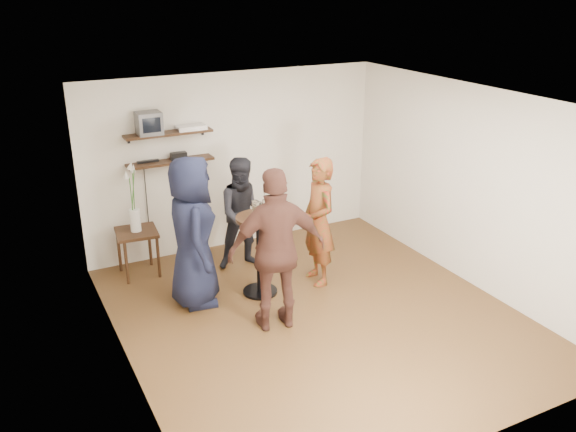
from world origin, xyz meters
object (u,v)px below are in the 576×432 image
object	(u,v)px
dvd_deck	(191,127)
drinks_table	(259,245)
person_plaid	(319,222)
person_dark	(245,214)
person_navy	(192,232)
side_table	(137,238)
crt_monitor	(149,123)
radio	(179,156)
person_brown	(277,250)

from	to	relation	value
dvd_deck	drinks_table	xyz separation A→B (m)	(0.31, -1.53, -1.22)
dvd_deck	drinks_table	world-z (taller)	dvd_deck
person_plaid	person_dark	world-z (taller)	person_plaid
person_navy	side_table	bearing A→B (deg)	32.07
crt_monitor	side_table	xyz separation A→B (m)	(-0.36, -0.29, -1.48)
dvd_deck	person_navy	distance (m)	1.75
dvd_deck	person_dark	size ratio (longest dim) A/B	0.25
radio	person_brown	xyz separation A→B (m)	(0.36, -2.34, -0.56)
person_plaid	radio	bearing A→B (deg)	-136.20
dvd_deck	person_navy	xyz separation A→B (m)	(-0.50, -1.38, -0.95)
radio	person_dark	bearing A→B (deg)	-46.93
radio	person_dark	xyz separation A→B (m)	(0.66, -0.71, -0.73)
person_plaid	side_table	bearing A→B (deg)	-118.39
side_table	person_navy	size ratio (longest dim) A/B	0.34
person_dark	person_brown	distance (m)	1.67
side_table	person_dark	size ratio (longest dim) A/B	0.41
dvd_deck	person_dark	distance (m)	1.40
person_navy	person_brown	bearing A→B (deg)	-134.98
drinks_table	person_brown	bearing A→B (deg)	-100.36
person_dark	dvd_deck	bearing A→B (deg)	133.92
crt_monitor	person_dark	xyz separation A→B (m)	(1.04, -0.71, -1.23)
person_brown	person_dark	bearing A→B (deg)	-90.16
crt_monitor	person_navy	distance (m)	1.75
crt_monitor	side_table	distance (m)	1.55
dvd_deck	radio	xyz separation A→B (m)	(-0.20, 0.00, -0.38)
dvd_deck	crt_monitor	bearing A→B (deg)	180.00
side_table	person_plaid	bearing A→B (deg)	-31.84
drinks_table	person_plaid	world-z (taller)	person_plaid
person_navy	person_plaid	bearing A→B (deg)	-86.53
crt_monitor	dvd_deck	size ratio (longest dim) A/B	0.80
person_brown	person_navy	bearing A→B (deg)	-45.02
drinks_table	person_brown	xyz separation A→B (m)	(-0.15, -0.82, 0.28)
dvd_deck	drinks_table	bearing A→B (deg)	-78.44
dvd_deck	person_brown	xyz separation A→B (m)	(0.16, -2.34, -0.94)
person_plaid	drinks_table	bearing A→B (deg)	-90.00
side_table	person_plaid	world-z (taller)	person_plaid
drinks_table	crt_monitor	bearing A→B (deg)	120.20
person_brown	radio	bearing A→B (deg)	-70.87
side_table	person_brown	size ratio (longest dim) A/B	0.34
dvd_deck	person_navy	size ratio (longest dim) A/B	0.21
dvd_deck	person_plaid	world-z (taller)	dvd_deck
drinks_table	person_plaid	size ratio (longest dim) A/B	0.62
person_plaid	person_brown	xyz separation A→B (m)	(-0.98, -0.77, 0.11)
side_table	person_navy	distance (m)	1.24
dvd_deck	person_brown	size ratio (longest dim) A/B	0.21
crt_monitor	person_plaid	distance (m)	2.60
dvd_deck	drinks_table	distance (m)	1.98
drinks_table	radio	bearing A→B (deg)	108.50
person_dark	person_brown	size ratio (longest dim) A/B	0.82
person_brown	side_table	bearing A→B (deg)	-51.49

